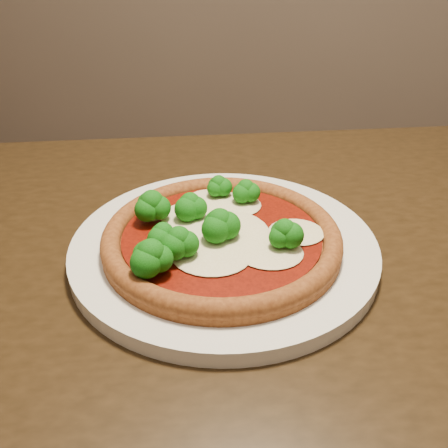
# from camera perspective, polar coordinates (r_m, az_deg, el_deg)

# --- Properties ---
(dining_table) EXTENTS (1.45, 0.99, 0.75)m
(dining_table) POSITION_cam_1_polar(r_m,az_deg,el_deg) (0.67, 5.34, -9.39)
(dining_table) COLOR black
(dining_table) RESTS_ON floor
(plate) EXTENTS (0.35, 0.35, 0.02)m
(plate) POSITION_cam_1_polar(r_m,az_deg,el_deg) (0.58, 0.00, -2.60)
(plate) COLOR silver
(plate) RESTS_ON dining_table
(pizza) EXTENTS (0.27, 0.27, 0.06)m
(pizza) POSITION_cam_1_polar(r_m,az_deg,el_deg) (0.56, -0.73, -1.18)
(pizza) COLOR brown
(pizza) RESTS_ON plate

